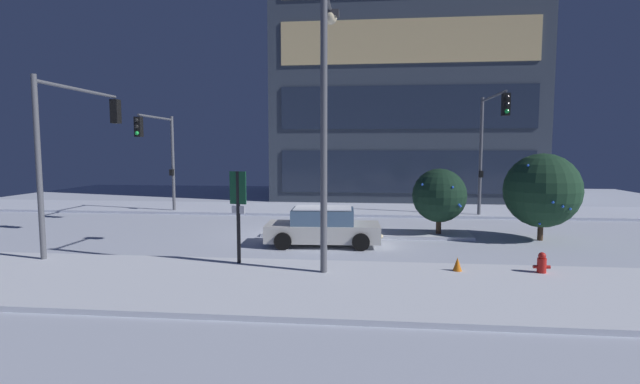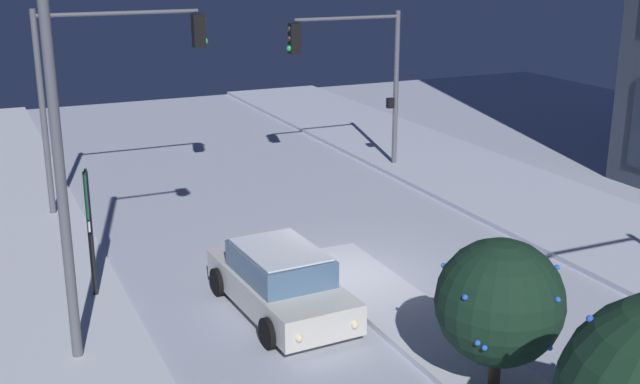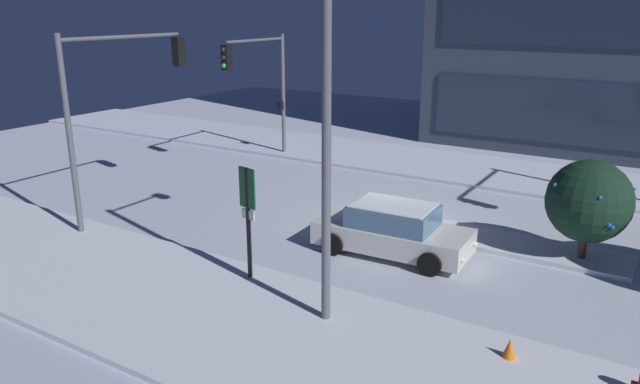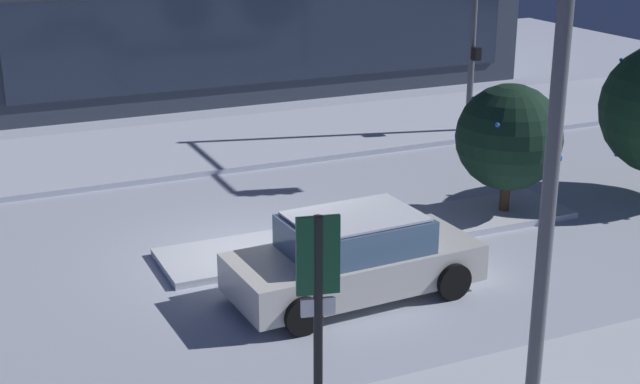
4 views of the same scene
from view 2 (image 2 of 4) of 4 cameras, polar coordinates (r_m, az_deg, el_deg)
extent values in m
plane|color=silver|center=(19.73, 2.39, -6.13)|extent=(52.00, 52.00, 0.00)
cube|color=silver|center=(17.87, -21.25, -9.67)|extent=(52.00, 5.20, 0.14)
cube|color=silver|center=(24.13, 19.43, -2.55)|extent=(52.00, 5.20, 0.14)
cube|color=silver|center=(17.58, 6.41, -8.99)|extent=(9.00, 1.80, 0.14)
cube|color=silver|center=(17.78, -2.84, -6.95)|extent=(4.50, 2.04, 0.66)
cube|color=slate|center=(17.55, -2.87, -5.13)|extent=(2.46, 1.76, 0.60)
cube|color=white|center=(17.42, -2.88, -4.11)|extent=(2.28, 1.64, 0.04)
sphere|color=#F9E5B2|center=(16.26, 2.51, -9.48)|extent=(0.16, 0.16, 0.16)
sphere|color=#F9E5B2|center=(15.74, -1.49, -10.41)|extent=(0.16, 0.16, 0.16)
cylinder|color=black|center=(17.06, 2.06, -8.76)|extent=(0.67, 0.25, 0.66)
cylinder|color=black|center=(16.33, -3.63, -10.03)|extent=(0.67, 0.25, 0.66)
cylinder|color=black|center=(19.43, -2.17, -5.44)|extent=(0.67, 0.25, 0.66)
cylinder|color=black|center=(18.79, -7.25, -6.38)|extent=(0.67, 0.25, 0.66)
cylinder|color=#565960|center=(29.16, 5.45, 7.23)|extent=(0.18, 0.18, 5.68)
cylinder|color=#565960|center=(27.90, 1.99, 12.32)|extent=(0.12, 3.96, 0.12)
cube|color=black|center=(27.13, -1.83, 10.92)|extent=(0.32, 0.36, 1.00)
sphere|color=black|center=(27.03, -2.22, 11.57)|extent=(0.20, 0.20, 0.20)
sphere|color=black|center=(27.06, -2.21, 10.90)|extent=(0.20, 0.20, 0.20)
sphere|color=green|center=(27.09, -2.20, 10.22)|extent=(0.20, 0.20, 0.20)
cube|color=black|center=(29.13, 5.05, 6.35)|extent=(0.20, 0.24, 0.36)
cylinder|color=#565960|center=(24.58, -19.17, 5.10)|extent=(0.18, 0.18, 6.15)
cylinder|color=#565960|center=(24.53, -14.20, 12.29)|extent=(0.12, 4.75, 0.12)
cube|color=black|center=(25.13, -8.69, 11.33)|extent=(0.32, 0.36, 1.00)
sphere|color=black|center=(25.15, -8.29, 12.09)|extent=(0.20, 0.20, 0.20)
sphere|color=black|center=(25.18, -8.26, 11.36)|extent=(0.20, 0.20, 0.20)
sphere|color=green|center=(25.21, -8.23, 10.64)|extent=(0.20, 0.20, 0.20)
cylinder|color=#565960|center=(15.15, -18.23, 2.70)|extent=(0.20, 0.20, 8.44)
cylinder|color=black|center=(18.67, -16.08, -3.13)|extent=(0.12, 0.12, 3.06)
cube|color=#144C2D|center=(18.35, -16.33, -0.15)|extent=(0.55, 0.17, 1.03)
cube|color=white|center=(18.56, -16.16, -2.20)|extent=(0.44, 0.14, 0.24)
sphere|color=blue|center=(11.08, 18.73, -8.58)|extent=(0.10, 0.10, 0.10)
cylinder|color=#473323|center=(15.11, 12.36, -12.47)|extent=(0.22, 0.22, 0.82)
sphere|color=black|center=(14.49, 12.71, -7.69)|extent=(2.29, 2.29, 2.29)
sphere|color=blue|center=(14.52, 8.84, -5.22)|extent=(0.10, 0.10, 0.10)
sphere|color=blue|center=(14.99, 14.56, -4.07)|extent=(0.10, 0.10, 0.10)
sphere|color=blue|center=(13.48, 10.33, -7.42)|extent=(0.10, 0.10, 0.10)
sphere|color=blue|center=(14.21, 16.11, -10.66)|extent=(0.10, 0.10, 0.10)
sphere|color=blue|center=(13.84, 16.63, -7.38)|extent=(0.10, 0.10, 0.10)
sphere|color=blue|center=(13.67, 11.69, -10.86)|extent=(0.10, 0.10, 0.10)
sphere|color=blue|center=(13.64, 11.20, -10.54)|extent=(0.10, 0.10, 0.10)
sphere|color=blue|center=(14.45, 16.58, -5.19)|extent=(0.10, 0.10, 0.10)
camera|label=1|loc=(18.24, -63.43, -5.30)|focal=25.83mm
camera|label=3|loc=(12.24, -71.05, 1.36)|focal=33.82mm
camera|label=4|loc=(22.65, -43.09, 10.12)|focal=50.04mm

